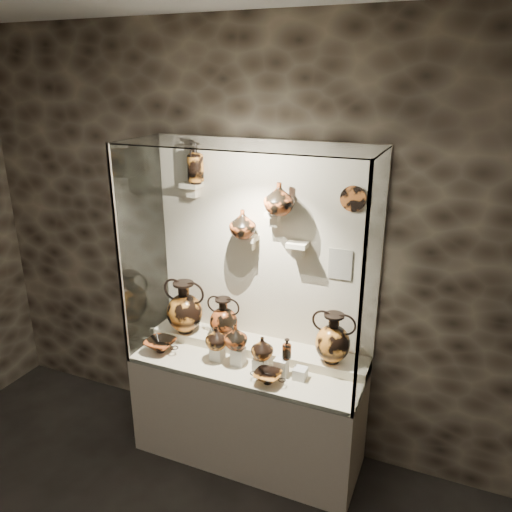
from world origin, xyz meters
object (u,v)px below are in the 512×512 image
(kylix_right, at_px, (268,376))
(kylix_left, at_px, (161,344))
(ovoid_vase_b, at_px, (279,199))
(lekythos_tall, at_px, (195,161))
(amphora_mid, at_px, (224,318))
(lekythos_small, at_px, (287,348))
(jug_a, at_px, (216,338))
(amphora_left, at_px, (185,307))
(jug_c, at_px, (262,348))
(ovoid_vase_a, at_px, (243,224))
(amphora_right, at_px, (333,338))
(jug_b, at_px, (236,337))

(kylix_right, bearing_deg, kylix_left, 160.94)
(kylix_left, xyz_separation_m, ovoid_vase_b, (0.82, 0.31, 1.14))
(lekythos_tall, bearing_deg, kylix_left, -94.78)
(amphora_mid, distance_m, lekythos_small, 0.62)
(lekythos_tall, xyz_separation_m, ovoid_vase_b, (0.66, -0.04, -0.20))
(jug_a, distance_m, lekythos_small, 0.53)
(amphora_mid, relative_size, kylix_right, 1.33)
(amphora_left, height_order, ovoid_vase_b, ovoid_vase_b)
(amphora_mid, height_order, jug_a, amphora_mid)
(amphora_mid, height_order, jug_c, amphora_mid)
(jug_a, distance_m, kylix_left, 0.47)
(jug_a, distance_m, kylix_right, 0.49)
(jug_a, bearing_deg, ovoid_vase_a, 52.84)
(amphora_right, relative_size, kylix_right, 1.52)
(jug_b, relative_size, ovoid_vase_b, 0.82)
(amphora_left, distance_m, jug_b, 0.55)
(amphora_right, bearing_deg, kylix_left, -165.25)
(amphora_mid, bearing_deg, ovoid_vase_a, 29.87)
(lekythos_small, bearing_deg, ovoid_vase_b, 118.71)
(amphora_right, distance_m, jug_c, 0.50)
(amphora_right, xyz_separation_m, jug_a, (-0.81, -0.21, -0.07))
(amphora_mid, xyz_separation_m, kylix_right, (0.50, -0.35, -0.18))
(jug_a, height_order, lekythos_tall, lekythos_tall)
(amphora_mid, xyz_separation_m, lekythos_tall, (-0.23, 0.07, 1.17))
(kylix_left, relative_size, lekythos_tall, 0.89)
(amphora_right, bearing_deg, jug_a, -162.62)
(amphora_left, bearing_deg, ovoid_vase_a, 28.82)
(jug_c, distance_m, lekythos_tall, 1.41)
(amphora_left, xyz_separation_m, amphora_mid, (0.32, 0.04, -0.05))
(jug_b, height_order, kylix_left, jug_b)
(jug_c, relative_size, ovoid_vase_a, 0.83)
(jug_c, height_order, ovoid_vase_b, ovoid_vase_b)
(kylix_left, distance_m, kylix_right, 0.90)
(jug_a, bearing_deg, kylix_right, -31.16)
(jug_c, bearing_deg, amphora_mid, 149.15)
(amphora_right, relative_size, lekythos_tall, 1.15)
(kylix_right, bearing_deg, jug_c, 110.19)
(kylix_right, height_order, ovoid_vase_a, ovoid_vase_a)
(jug_c, bearing_deg, amphora_right, 18.46)
(jug_a, xyz_separation_m, lekythos_small, (0.53, 0.03, 0.02))
(jug_b, height_order, lekythos_tall, lekythos_tall)
(jug_b, distance_m, ovoid_vase_a, 0.81)
(jug_b, bearing_deg, lekythos_small, -16.33)
(kylix_left, distance_m, ovoid_vase_b, 1.44)
(amphora_left, xyz_separation_m, amphora_right, (1.18, 0.02, -0.03))
(amphora_right, xyz_separation_m, ovoid_vase_b, (-0.43, 0.04, 0.94))
(jug_b, relative_size, kylix_right, 0.73)
(kylix_left, relative_size, ovoid_vase_a, 1.43)
(jug_b, height_order, ovoid_vase_a, ovoid_vase_a)
(amphora_right, bearing_deg, ovoid_vase_b, 177.21)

